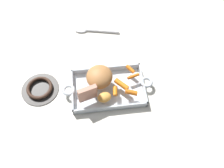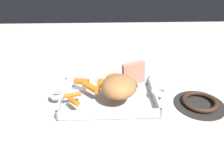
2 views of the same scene
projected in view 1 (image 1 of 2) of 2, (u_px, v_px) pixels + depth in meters
ground_plane at (108, 90)px, 1.06m from camera, size 2.12×2.12×0.00m
roasting_dish at (108, 89)px, 1.05m from camera, size 0.42×0.22×0.04m
pork_roast at (99, 77)px, 1.01m from camera, size 0.15×0.15×0.07m
roast_slice_thin at (87, 93)px, 0.96m from camera, size 0.09×0.05×0.09m
baby_carrot_short at (131, 92)px, 0.99m from camera, size 0.06×0.04×0.03m
baby_carrot_northwest at (122, 84)px, 1.01m from camera, size 0.07×0.07×0.02m
baby_carrot_northeast at (115, 91)px, 1.00m from camera, size 0.02×0.05×0.02m
baby_carrot_southeast at (133, 76)px, 1.04m from camera, size 0.06×0.03×0.02m
baby_carrot_center_right at (130, 69)px, 1.06m from camera, size 0.04×0.05×0.02m
potato_golden_small at (104, 97)px, 0.97m from camera, size 0.07×0.06×0.03m
stove_burner_rear at (40, 88)px, 1.05m from camera, size 0.18×0.18×0.02m
serving_spoon at (91, 30)px, 1.24m from camera, size 0.25×0.08×0.01m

